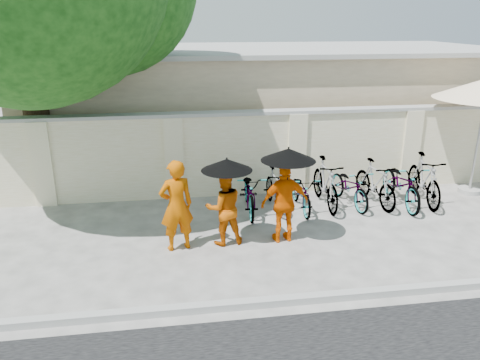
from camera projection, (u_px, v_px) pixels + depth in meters
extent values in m
plane|color=#AFABA5|center=(233.00, 254.00, 8.74)|extent=(80.00, 80.00, 0.00)
cube|color=#9B9C99|center=(248.00, 304.00, 7.13)|extent=(40.00, 0.16, 0.12)
cube|color=white|center=(256.00, 154.00, 11.54)|extent=(20.00, 0.30, 2.00)
cube|color=beige|center=(265.00, 103.00, 15.03)|extent=(14.00, 6.00, 3.20)
cylinder|color=#3D2A19|center=(35.00, 106.00, 11.07)|extent=(0.60, 0.60, 4.40)
imported|color=#BA4F00|center=(176.00, 206.00, 8.69)|extent=(0.73, 0.58, 1.76)
imported|color=#B84B04|center=(224.00, 208.00, 8.94)|extent=(0.79, 0.66, 1.50)
cylinder|color=black|center=(227.00, 185.00, 8.71)|extent=(0.02, 0.02, 0.78)
cone|color=black|center=(227.00, 165.00, 8.59)|extent=(0.96, 0.96, 0.22)
imported|color=#D85100|center=(285.00, 203.00, 9.03)|extent=(0.98, 0.50, 1.61)
cylinder|color=black|center=(288.00, 177.00, 8.78)|extent=(0.02, 0.02, 0.88)
cone|color=black|center=(288.00, 154.00, 8.63)|extent=(1.03, 1.03, 0.24)
cylinder|color=#9B9C99|center=(469.00, 190.00, 11.82)|extent=(0.54, 0.54, 0.11)
cylinder|color=#AEAEAE|center=(477.00, 143.00, 11.42)|extent=(0.06, 0.06, 2.57)
imported|color=#AEAEAE|center=(250.00, 192.00, 10.51)|extent=(0.76, 1.85, 0.95)
imported|color=#AEAEAE|center=(275.00, 189.00, 10.70)|extent=(0.50, 1.60, 0.95)
imported|color=#AEAEAE|center=(302.00, 192.00, 10.66)|extent=(0.61, 1.64, 0.85)
imported|color=#AEAEAE|center=(325.00, 183.00, 10.83)|extent=(0.57, 1.88, 1.12)
imported|color=#AEAEAE|center=(350.00, 186.00, 10.93)|extent=(0.83, 1.79, 0.90)
imported|color=#AEAEAE|center=(375.00, 183.00, 10.95)|extent=(0.72, 1.79, 1.04)
imported|color=#AEAEAE|center=(402.00, 184.00, 10.92)|extent=(0.77, 1.99, 1.03)
imported|color=#AEAEAE|center=(424.00, 179.00, 11.05)|extent=(0.77, 1.96, 1.15)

